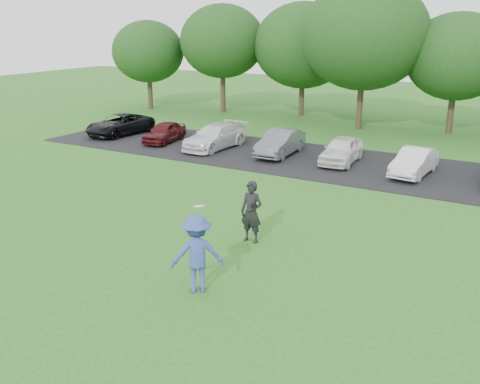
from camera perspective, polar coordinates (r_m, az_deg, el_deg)
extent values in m
plane|color=#27661D|center=(14.03, -7.17, -8.88)|extent=(100.00, 100.00, 0.00)
cube|color=black|center=(24.99, 10.85, 2.97)|extent=(32.00, 6.50, 0.03)
imported|color=#384DA0|center=(12.86, -4.61, -6.55)|extent=(1.44, 1.35, 1.95)
cylinder|color=white|center=(12.40, -4.38, -1.49)|extent=(0.28, 0.27, 0.13)
imported|color=black|center=(15.65, 1.23, -2.15)|extent=(0.68, 0.45, 1.86)
cube|color=black|center=(15.33, 1.51, -1.50)|extent=(0.14, 0.10, 0.10)
imported|color=black|center=(31.61, -12.69, 7.04)|extent=(2.33, 4.36, 1.16)
imported|color=#4E1115|center=(29.21, -8.07, 6.36)|extent=(1.70, 3.32, 1.08)
imported|color=white|center=(27.49, -2.70, 5.93)|extent=(1.98, 4.25, 1.20)
imported|color=slate|center=(26.09, 4.30, 5.27)|extent=(1.44, 3.73, 1.21)
imported|color=white|center=(25.01, 10.79, 4.42)|extent=(1.58, 3.55, 1.19)
imported|color=silver|center=(23.77, 18.10, 3.07)|extent=(1.47, 3.48, 1.12)
cylinder|color=#38281C|center=(40.99, -9.55, 10.29)|extent=(0.36, 0.36, 2.20)
ellipsoid|color=#214C19|center=(40.72, -9.78, 14.55)|extent=(5.20, 5.20, 4.42)
cylinder|color=#38281C|center=(38.94, -1.83, 10.51)|extent=(0.36, 0.36, 2.70)
ellipsoid|color=#214C19|center=(38.65, -1.88, 15.78)|extent=(5.94, 5.94, 5.05)
cylinder|color=#38281C|center=(37.70, 6.57, 9.78)|extent=(0.36, 0.36, 2.20)
ellipsoid|color=#214C19|center=(37.38, 6.77, 15.26)|extent=(6.68, 6.68, 5.68)
cylinder|color=#38281C|center=(33.36, 12.64, 8.88)|extent=(0.36, 0.36, 2.70)
ellipsoid|color=#214C19|center=(33.00, 13.14, 15.98)|extent=(7.42, 7.42, 6.31)
cylinder|color=#38281C|center=(33.68, 21.54, 7.73)|extent=(0.36, 0.36, 2.20)
ellipsoid|color=#214C19|center=(33.33, 22.18, 13.24)|extent=(5.76, 5.76, 4.90)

